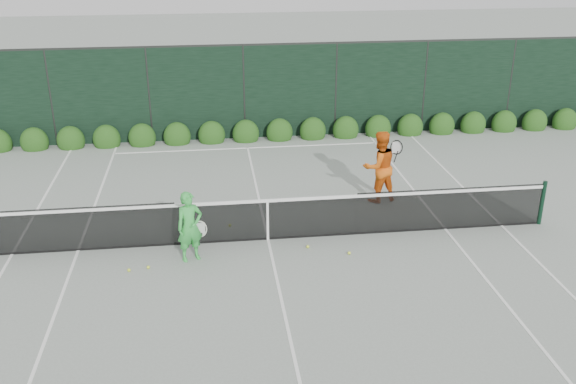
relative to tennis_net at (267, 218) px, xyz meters
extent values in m
plane|color=gray|center=(0.02, 0.00, -0.53)|extent=(80.00, 80.00, 0.00)
cylinder|color=#103220|center=(6.42, 0.00, 0.00)|extent=(0.10, 0.10, 1.07)
cube|color=black|center=(-4.18, 0.00, -0.02)|extent=(4.40, 0.01, 1.02)
cube|color=black|center=(0.02, 0.00, -0.05)|extent=(4.00, 0.01, 0.96)
cube|color=black|center=(4.22, 0.00, -0.02)|extent=(4.40, 0.01, 1.02)
cube|color=white|center=(0.02, 0.00, 0.41)|extent=(12.80, 0.03, 0.07)
cube|color=black|center=(0.02, 0.00, -0.51)|extent=(12.80, 0.02, 0.04)
cube|color=white|center=(0.02, 0.00, -0.07)|extent=(0.05, 0.03, 0.91)
imported|color=green|center=(-1.65, -0.70, 0.22)|extent=(0.64, 0.53, 1.51)
torus|color=silver|center=(-1.45, -0.60, 0.11)|extent=(0.30, 0.05, 0.30)
cylinder|color=black|center=(-1.45, -0.60, -0.13)|extent=(0.10, 0.03, 0.30)
imported|color=orange|center=(3.01, 1.84, 0.39)|extent=(1.04, 0.90, 1.83)
torus|color=black|center=(3.36, 1.64, 0.95)|extent=(0.29, 0.13, 0.30)
cylinder|color=black|center=(3.36, 1.64, 0.71)|extent=(0.10, 0.03, 0.30)
cube|color=white|center=(-5.46, 0.00, -0.53)|extent=(0.06, 23.77, 0.01)
cube|color=white|center=(5.51, 0.00, -0.53)|extent=(0.06, 23.77, 0.01)
cube|color=white|center=(-4.09, 0.00, -0.53)|extent=(0.06, 23.77, 0.01)
cube|color=white|center=(4.14, 0.00, -0.53)|extent=(0.06, 23.77, 0.01)
cube|color=white|center=(0.02, 11.88, -0.53)|extent=(11.03, 0.06, 0.01)
cube|color=white|center=(0.02, 6.40, -0.53)|extent=(8.23, 0.06, 0.01)
cube|color=white|center=(0.02, 0.00, -0.53)|extent=(0.06, 12.80, 0.01)
cube|color=black|center=(0.02, 7.50, 0.97)|extent=(32.00, 0.06, 3.00)
cube|color=#262826|center=(0.02, 7.50, 2.50)|extent=(32.00, 0.06, 0.06)
cylinder|color=#262826|center=(-5.98, 7.50, 0.97)|extent=(0.08, 0.08, 3.00)
cylinder|color=#262826|center=(-2.98, 7.50, 0.97)|extent=(0.08, 0.08, 3.00)
cylinder|color=#262826|center=(0.02, 7.50, 0.97)|extent=(0.08, 0.08, 3.00)
cylinder|color=#262826|center=(3.02, 7.50, 0.97)|extent=(0.08, 0.08, 3.00)
cylinder|color=#262826|center=(6.02, 7.50, 0.97)|extent=(0.08, 0.08, 3.00)
cylinder|color=#262826|center=(9.02, 7.50, 0.97)|extent=(0.08, 0.08, 3.00)
ellipsoid|color=#163C10|center=(-6.58, 7.15, -0.30)|extent=(0.86, 0.65, 0.94)
ellipsoid|color=#163C10|center=(-5.48, 7.15, -0.30)|extent=(0.86, 0.65, 0.94)
ellipsoid|color=#163C10|center=(-4.38, 7.15, -0.30)|extent=(0.86, 0.65, 0.94)
ellipsoid|color=#163C10|center=(-3.28, 7.15, -0.30)|extent=(0.86, 0.65, 0.94)
ellipsoid|color=#163C10|center=(-2.18, 7.15, -0.30)|extent=(0.86, 0.65, 0.94)
ellipsoid|color=#163C10|center=(-1.08, 7.15, -0.30)|extent=(0.86, 0.65, 0.94)
ellipsoid|color=#163C10|center=(0.02, 7.15, -0.30)|extent=(0.86, 0.65, 0.94)
ellipsoid|color=#163C10|center=(1.12, 7.15, -0.30)|extent=(0.86, 0.65, 0.94)
ellipsoid|color=#163C10|center=(2.22, 7.15, -0.30)|extent=(0.86, 0.65, 0.94)
ellipsoid|color=#163C10|center=(3.32, 7.15, -0.30)|extent=(0.86, 0.65, 0.94)
ellipsoid|color=#163C10|center=(4.42, 7.15, -0.30)|extent=(0.86, 0.65, 0.94)
ellipsoid|color=#163C10|center=(5.52, 7.15, -0.30)|extent=(0.86, 0.65, 0.94)
ellipsoid|color=#163C10|center=(6.62, 7.15, -0.30)|extent=(0.86, 0.65, 0.94)
ellipsoid|color=#163C10|center=(7.72, 7.15, -0.30)|extent=(0.86, 0.65, 0.94)
ellipsoid|color=#163C10|center=(8.82, 7.15, -0.30)|extent=(0.86, 0.65, 0.94)
ellipsoid|color=#163C10|center=(9.92, 7.15, -0.30)|extent=(0.86, 0.65, 0.94)
ellipsoid|color=#163C10|center=(11.02, 7.15, -0.30)|extent=(0.86, 0.65, 0.94)
sphere|color=#D4E933|center=(1.67, -0.92, -0.50)|extent=(0.07, 0.07, 0.07)
sphere|color=#D4E933|center=(0.84, -0.52, -0.50)|extent=(0.07, 0.07, 0.07)
sphere|color=#D4E933|center=(-0.79, 0.78, -0.50)|extent=(0.07, 0.07, 0.07)
sphere|color=#D4E933|center=(-2.53, -0.99, -0.50)|extent=(0.07, 0.07, 0.07)
sphere|color=#D4E933|center=(-2.91, -1.06, -0.50)|extent=(0.07, 0.07, 0.07)
camera|label=1|loc=(-1.18, -12.75, 5.96)|focal=40.00mm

